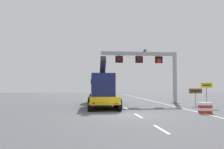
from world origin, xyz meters
name	(u,v)px	position (x,y,z in m)	size (l,w,h in m)	color
ground	(130,115)	(0.00, 0.00, 0.00)	(112.00, 112.00, 0.00)	#5B5B60
lane_markings	(107,97)	(0.55, 27.25, 0.01)	(0.20, 69.11, 0.01)	silver
edge_line_right	(160,103)	(6.20, 12.00, 0.01)	(0.20, 63.00, 0.01)	silver
overhead_lane_gantry	(150,62)	(4.81, 11.48, 5.27)	(10.13, 0.90, 6.93)	#9EA0A5
heavy_haul_truck_yellow	(101,88)	(-1.59, 10.20, 1.99)	(3.27, 14.11, 5.30)	yellow
exit_sign_yellow	(207,89)	(9.16, 5.35, 1.92)	(1.26, 0.15, 2.59)	#9EA0A5
tourist_info_sign_brown	(196,93)	(8.97, 7.47, 1.48)	(1.55, 0.15, 1.94)	#9EA0A5
crash_barrier_striped	(205,108)	(6.41, 0.44, 0.45)	(1.05, 0.62, 0.90)	red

